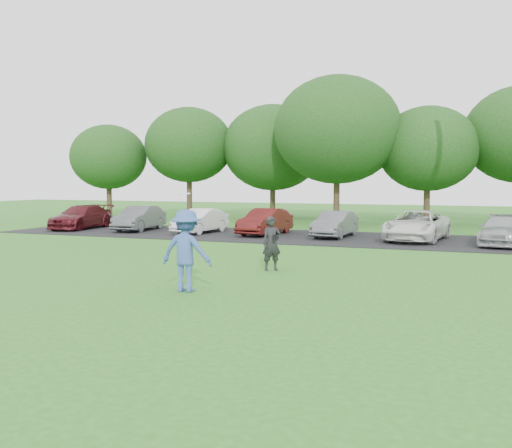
{
  "coord_description": "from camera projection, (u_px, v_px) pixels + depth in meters",
  "views": [
    {
      "loc": [
        5.83,
        -11.37,
        2.51
      ],
      "look_at": [
        0.0,
        3.5,
        1.3
      ],
      "focal_mm": 40.0,
      "sensor_mm": 36.0,
      "label": 1
    }
  ],
  "objects": [
    {
      "name": "tree_row",
      "position": [
        401.0,
        140.0,
        33.07
      ],
      "size": [
        42.39,
        9.85,
        8.64
      ],
      "color": "#38281C",
      "rests_on": "ground"
    },
    {
      "name": "parking_lot",
      "position": [
        335.0,
        238.0,
        24.93
      ],
      "size": [
        32.0,
        6.5,
        0.03
      ],
      "primitive_type": "cube",
      "color": "black",
      "rests_on": "ground"
    },
    {
      "name": "frisbee_player",
      "position": [
        186.0,
        251.0,
        12.9
      ],
      "size": [
        1.23,
        0.74,
        2.25
      ],
      "color": "#3957A0",
      "rests_on": "ground"
    },
    {
      "name": "ground",
      "position": [
        200.0,
        292.0,
        12.86
      ],
      "size": [
        100.0,
        100.0,
        0.0
      ],
      "primitive_type": "plane",
      "color": "#286A1E",
      "rests_on": "ground"
    },
    {
      "name": "camera_bystander",
      "position": [
        272.0,
        244.0,
        15.93
      ],
      "size": [
        0.66,
        0.63,
        1.52
      ],
      "color": "black",
      "rests_on": "ground"
    },
    {
      "name": "parked_cars",
      "position": [
        332.0,
        224.0,
        24.98
      ],
      "size": [
        28.51,
        4.9,
        1.26
      ],
      "color": "#4C1017",
      "rests_on": "parking_lot"
    }
  ]
}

